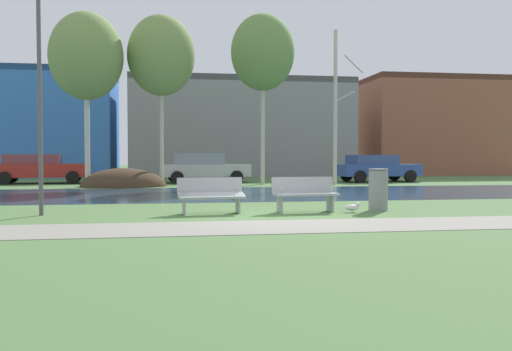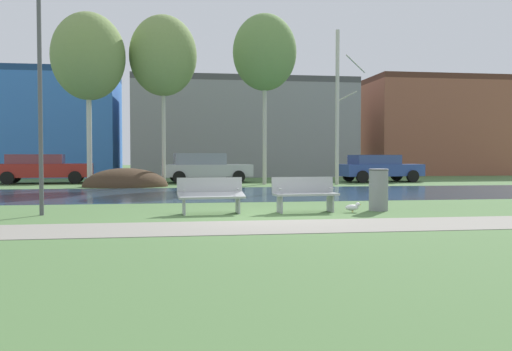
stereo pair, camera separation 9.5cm
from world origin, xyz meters
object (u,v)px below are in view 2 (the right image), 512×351
bench_right (305,193)px  streetlamp (39,54)px  seagull (353,207)px  trash_bin (378,189)px  parked_sedan_second_silver (205,167)px  parked_van_nearest_red (42,168)px  bench_left (211,194)px  parked_hatch_third_blue (379,168)px

bench_right → streetlamp: (-6.29, 0.22, 3.30)m
bench_right → seagull: (1.16, -0.23, -0.34)m
bench_right → trash_bin: trash_bin is taller
bench_right → seagull: bench_right is taller
trash_bin → streetlamp: (-8.24, 0.13, 3.21)m
trash_bin → streetlamp: 8.85m
bench_right → parked_sedan_second_silver: bearing=96.4°
parked_van_nearest_red → bench_left: bearing=-64.1°
streetlamp → parked_sedan_second_silver: (4.59, 14.99, -2.97)m
bench_left → parked_hatch_third_blue: bearing=55.8°
bench_left → seagull: 3.51m
bench_left → streetlamp: streetlamp is taller
parked_sedan_second_silver → trash_bin: bearing=-76.4°
bench_right → trash_bin: 1.95m
parked_sedan_second_silver → parked_hatch_third_blue: parked_sedan_second_silver is taller
bench_right → parked_sedan_second_silver: size_ratio=0.34×
parked_sedan_second_silver → seagull: bearing=-79.5°
trash_bin → seagull: (-0.79, -0.33, -0.42)m
streetlamp → parked_hatch_third_blue: streetlamp is taller
seagull → parked_hatch_third_blue: parked_hatch_third_blue is taller
bench_left → parked_hatch_third_blue: 17.59m
parked_van_nearest_red → bench_right: bearing=-57.5°
bench_right → parked_hatch_third_blue: (7.55, 14.55, 0.29)m
parked_hatch_third_blue → trash_bin: bearing=-111.2°
seagull → streetlamp: size_ratio=0.07×
seagull → parked_sedan_second_silver: 15.72m
bench_right → parked_van_nearest_red: parked_van_nearest_red is taller
parked_hatch_third_blue → parked_sedan_second_silver: bearing=175.9°
bench_left → parked_sedan_second_silver: (0.63, 15.22, 0.33)m
bench_left → parked_hatch_third_blue: (9.88, 14.55, 0.29)m
trash_bin → parked_van_nearest_red: size_ratio=0.22×
bench_left → parked_hatch_third_blue: size_ratio=0.36×
seagull → bench_right: bearing=168.6°
bench_left → bench_right: 2.33m
bench_right → parked_sedan_second_silver: 15.31m
parked_van_nearest_red → parked_sedan_second_silver: (8.18, -0.31, 0.02)m
streetlamp → parked_van_nearest_red: bearing=103.2°
streetlamp → parked_sedan_second_silver: bearing=73.0°
bench_right → seagull: size_ratio=3.99×
streetlamp → parked_hatch_third_blue: 20.15m
parked_hatch_third_blue → streetlamp: bearing=-134.0°
trash_bin → streetlamp: size_ratio=0.19×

